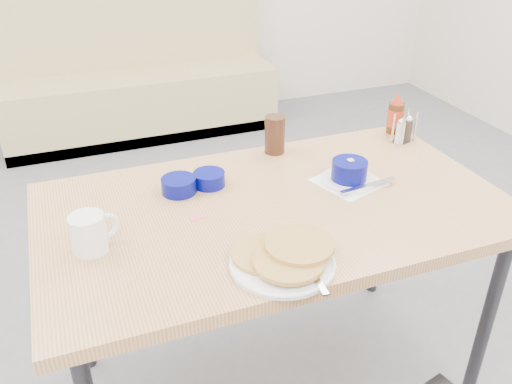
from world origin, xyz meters
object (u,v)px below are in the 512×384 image
object	(u,v)px
pancake_plate	(284,258)
syrup_bottle	(396,116)
booth_bench	(139,84)
grits_setting	(349,173)
creamer_bowl	(209,179)
dining_table	(275,221)
coffee_mug	(90,232)
butter_bowl	(179,185)
condiment_caddy	(404,132)
amber_tumbler	(275,135)

from	to	relation	value
pancake_plate	syrup_bottle	distance (m)	0.97
booth_bench	grits_setting	distance (m)	2.55
booth_bench	grits_setting	bearing A→B (deg)	-83.76
grits_setting	creamer_bowl	size ratio (longest dim) A/B	2.52
creamer_bowl	syrup_bottle	bearing A→B (deg)	11.06
grits_setting	syrup_bottle	distance (m)	0.47
booth_bench	dining_table	world-z (taller)	booth_bench
booth_bench	coffee_mug	world-z (taller)	booth_bench
coffee_mug	syrup_bottle	size ratio (longest dim) A/B	0.84
coffee_mug	grits_setting	bearing A→B (deg)	5.88
booth_bench	butter_bowl	distance (m)	2.41
dining_table	condiment_caddy	world-z (taller)	condiment_caddy
creamer_bowl	butter_bowl	world-z (taller)	butter_bowl
amber_tumbler	dining_table	bearing A→B (deg)	-112.11
creamer_bowl	condiment_caddy	world-z (taller)	condiment_caddy
creamer_bowl	amber_tumbler	distance (m)	0.33
pancake_plate	coffee_mug	xyz separation A→B (m)	(-0.44, 0.24, 0.03)
pancake_plate	creamer_bowl	world-z (taller)	pancake_plate
amber_tumbler	pancake_plate	bearing A→B (deg)	-110.66
condiment_caddy	pancake_plate	bearing A→B (deg)	-160.23
amber_tumbler	syrup_bottle	xyz separation A→B (m)	(0.50, 0.00, 0.00)
coffee_mug	condiment_caddy	xyz separation A→B (m)	(1.16, 0.30, -0.01)
grits_setting	syrup_bottle	size ratio (longest dim) A/B	1.62
pancake_plate	grits_setting	bearing A→B (deg)	41.22
butter_bowl	condiment_caddy	size ratio (longest dim) A/B	0.95
butter_bowl	dining_table	bearing A→B (deg)	-34.55
butter_bowl	syrup_bottle	distance (m)	0.91
booth_bench	coffee_mug	bearing A→B (deg)	-101.86
creamer_bowl	condiment_caddy	distance (m)	0.78
dining_table	pancake_plate	world-z (taller)	pancake_plate
pancake_plate	amber_tumbler	size ratio (longest dim) A/B	2.16
butter_bowl	condiment_caddy	bearing A→B (deg)	5.11
coffee_mug	creamer_bowl	xyz separation A→B (m)	(0.39, 0.23, -0.03)
pancake_plate	condiment_caddy	bearing A→B (deg)	36.69
booth_bench	amber_tumbler	world-z (taller)	booth_bench
amber_tumbler	condiment_caddy	xyz separation A→B (m)	(0.48, -0.09, -0.03)
grits_setting	pancake_plate	bearing A→B (deg)	-138.78
pancake_plate	butter_bowl	bearing A→B (deg)	109.00
pancake_plate	grits_setting	xyz separation A→B (m)	(0.37, 0.32, 0.01)
booth_bench	condiment_caddy	bearing A→B (deg)	-74.73
dining_table	condiment_caddy	distance (m)	0.68
syrup_bottle	pancake_plate	bearing A→B (deg)	-139.80
booth_bench	syrup_bottle	distance (m)	2.34
booth_bench	coffee_mug	xyz separation A→B (m)	(-0.54, -2.58, 0.46)
dining_table	amber_tumbler	distance (m)	0.39
grits_setting	dining_table	bearing A→B (deg)	-171.47
coffee_mug	creamer_bowl	size ratio (longest dim) A/B	1.30
dining_table	pancake_plate	bearing A→B (deg)	-108.87
coffee_mug	butter_bowl	distance (m)	0.36
creamer_bowl	butter_bowl	xyz separation A→B (m)	(-0.10, -0.01, 0.00)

